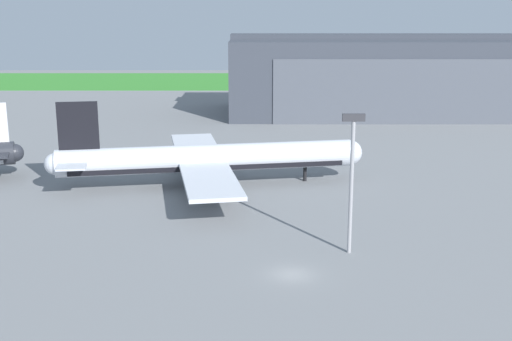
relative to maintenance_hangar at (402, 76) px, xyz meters
The scene contains 5 objects.
ground_plane 109.65m from the maintenance_hangar, 107.28° to the right, with size 440.00×440.00×0.00m, color slate.
grass_field_strip 81.13m from the maintenance_hangar, 113.75° to the left, with size 440.00×56.00×0.08m, color #36882E.
maintenance_hangar is the anchor object (origin of this frame).
airliner_far_left 82.45m from the maintenance_hangar, 121.85° to the right, with size 47.49×42.32×13.30m.
apron_light_mast 101.43m from the maintenance_hangar, 104.71° to the right, with size 2.40×0.50×15.57m.
Camera 1 is at (-3.64, -62.50, 26.62)m, focal length 46.20 mm.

